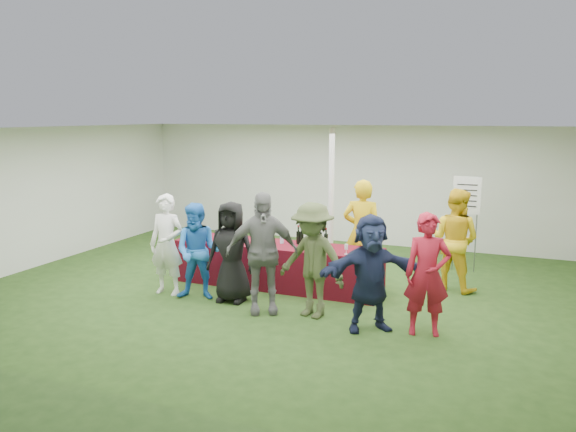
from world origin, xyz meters
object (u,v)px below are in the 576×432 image
at_px(customer_2, 231,252).
at_px(customer_3, 262,253).
at_px(staff_pourer, 362,233).
at_px(customer_0, 167,245).
at_px(customer_4, 312,260).
at_px(customer_1, 198,252).
at_px(dump_bucket, 369,250).
at_px(serving_table, 277,265).
at_px(wine_list_sign, 466,202).
at_px(customer_5, 371,273).
at_px(staff_back, 455,240).
at_px(customer_6, 427,274).

bearing_deg(customer_2, customer_3, -27.93).
relative_size(staff_pourer, customer_0, 1.11).
xyz_separation_m(staff_pourer, customer_4, (-0.27, -1.79, -0.08)).
bearing_deg(customer_1, customer_0, 161.66).
relative_size(dump_bucket, customer_4, 0.14).
xyz_separation_m(serving_table, customer_3, (0.29, -1.25, 0.54)).
distance_m(serving_table, wine_list_sign, 3.77).
relative_size(customer_2, customer_5, 0.99).
bearing_deg(staff_pourer, customer_3, 57.94).
xyz_separation_m(staff_back, customer_1, (-3.74, -2.05, -0.08)).
height_order(serving_table, customer_6, customer_6).
bearing_deg(customer_4, customer_1, -166.90).
height_order(dump_bucket, wine_list_sign, wine_list_sign).
xyz_separation_m(wine_list_sign, customer_1, (-3.80, -3.31, -0.54)).
distance_m(customer_0, customer_6, 4.22).
height_order(serving_table, customer_3, customer_3).
height_order(customer_3, customer_4, customer_3).
height_order(wine_list_sign, staff_back, wine_list_sign).
bearing_deg(customer_5, customer_0, 142.05).
height_order(customer_1, customer_6, customer_6).
distance_m(staff_pourer, customer_6, 2.31).
bearing_deg(customer_6, customer_1, 163.22).
xyz_separation_m(wine_list_sign, staff_back, (-0.06, -1.26, -0.45)).
distance_m(dump_bucket, customer_4, 1.12).
bearing_deg(customer_0, customer_2, 1.25).
xyz_separation_m(staff_back, customer_5, (-0.87, -2.33, -0.05)).
relative_size(serving_table, staff_pourer, 1.95).
xyz_separation_m(customer_1, customer_3, (1.20, -0.18, 0.13)).
relative_size(dump_bucket, wine_list_sign, 0.13).
bearing_deg(wine_list_sign, customer_5, -104.58).
xyz_separation_m(staff_back, customer_0, (-4.35, -2.01, -0.03)).
xyz_separation_m(customer_2, customer_6, (3.06, -0.25, 0.03)).
xyz_separation_m(customer_0, customer_6, (4.22, -0.18, -0.00)).
height_order(dump_bucket, staff_pourer, staff_pourer).
distance_m(wine_list_sign, customer_2, 4.60).
bearing_deg(customer_0, staff_pourer, 28.39).
relative_size(serving_table, dump_bucket, 15.00).
relative_size(customer_0, customer_1, 1.07).
bearing_deg(staff_pourer, customer_5, 104.24).
relative_size(customer_2, customer_4, 0.94).
relative_size(dump_bucket, customer_3, 0.13).
bearing_deg(customer_2, staff_back, 26.78).
bearing_deg(wine_list_sign, customer_1, -138.96).
bearing_deg(customer_3, staff_back, 13.91).
bearing_deg(customer_1, staff_back, 13.80).
bearing_deg(customer_0, customer_3, -8.99).
height_order(staff_back, customer_6, staff_back).
bearing_deg(staff_back, customer_3, 61.80).
bearing_deg(customer_1, customer_3, -23.59).
height_order(staff_pourer, customer_5, staff_pourer).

